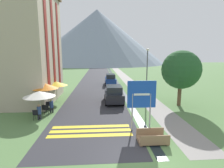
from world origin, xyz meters
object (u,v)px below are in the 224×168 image
object	(u,v)px
cafe_umbrella_front_white	(39,94)
parked_car_far	(110,79)
cafe_chair_middle	(48,105)
cafe_umbrella_rear_yellow	(56,84)
footbridge	(152,138)
parked_car_near	(114,94)
hotel_building	(28,39)
cafe_chair_near_right	(45,108)
cafe_chair_nearest	(36,114)
cafe_chair_near_left	(47,109)
streetlamp	(147,70)
tree_by_path	(181,70)
person_seated_near	(51,105)
road_sign	(142,98)
cafe_umbrella_middle_orange	(45,86)
person_seated_far	(39,111)

from	to	relation	value
cafe_umbrella_front_white	parked_car_far	bearing A→B (deg)	66.31
cafe_chair_middle	cafe_umbrella_rear_yellow	xyz separation A→B (m)	(0.02, 3.10, 1.46)
footbridge	parked_car_near	world-z (taller)	parked_car_near
hotel_building	parked_car_far	size ratio (longest dim) A/B	2.96
parked_car_near	cafe_chair_near_right	bearing A→B (deg)	-151.62
cafe_chair_nearest	cafe_chair_near_left	bearing A→B (deg)	70.67
footbridge	streetlamp	bearing A→B (deg)	77.27
parked_car_near	tree_by_path	xyz separation A→B (m)	(6.46, -1.58, 2.69)
hotel_building	person_seated_near	world-z (taller)	hotel_building
parked_car_near	cafe_umbrella_rear_yellow	bearing A→B (deg)	172.37
road_sign	cafe_chair_near_right	size ratio (longest dim) A/B	3.99
road_sign	cafe_chair_near_left	distance (m)	8.31
cafe_chair_nearest	person_seated_near	bearing A→B (deg)	68.20
parked_car_near	cafe_umbrella_front_white	xyz separation A→B (m)	(-6.33, -4.08, 1.05)
cafe_chair_nearest	person_seated_near	world-z (taller)	person_seated_near
cafe_chair_middle	cafe_umbrella_front_white	xyz separation A→B (m)	(-0.12, -1.81, 1.44)
hotel_building	cafe_umbrella_middle_orange	bearing A→B (deg)	-53.34
road_sign	parked_car_near	bearing A→B (deg)	100.64
cafe_chair_near_left	cafe_chair_nearest	xyz separation A→B (m)	(-0.46, -1.25, 0.00)
streetlamp	person_seated_near	bearing A→B (deg)	-155.81
cafe_umbrella_front_white	cafe_umbrella_middle_orange	distance (m)	2.07
hotel_building	cafe_chair_near_right	world-z (taller)	hotel_building
parked_car_far	tree_by_path	world-z (taller)	tree_by_path
tree_by_path	cafe_chair_middle	bearing A→B (deg)	-176.89
footbridge	cafe_umbrella_front_white	distance (m)	9.37
cafe_chair_near_right	streetlamp	world-z (taller)	streetlamp
cafe_chair_near_left	streetlamp	world-z (taller)	streetlamp
road_sign	cafe_umbrella_front_white	distance (m)	8.19
streetlamp	tree_by_path	world-z (taller)	streetlamp
hotel_building	footbridge	bearing A→B (deg)	-43.61
streetlamp	parked_car_far	bearing A→B (deg)	110.55
hotel_building	parked_car_near	distance (m)	10.77
cafe_chair_near_left	cafe_chair_near_right	world-z (taller)	same
cafe_chair_middle	cafe_chair_nearest	world-z (taller)	same
cafe_umbrella_front_white	tree_by_path	xyz separation A→B (m)	(12.80, 2.50, 1.65)
parked_car_far	cafe_chair_nearest	xyz separation A→B (m)	(-6.76, -15.70, -0.40)
road_sign	person_seated_far	xyz separation A→B (m)	(-7.56, 2.38, -1.52)
cafe_chair_nearest	parked_car_near	bearing A→B (deg)	37.12
parked_car_near	cafe_chair_nearest	bearing A→B (deg)	-143.94
cafe_chair_middle	cafe_umbrella_front_white	bearing A→B (deg)	-75.59
hotel_building	cafe_chair_nearest	xyz separation A→B (m)	(2.51, -6.07, -6.17)
cafe_chair_nearest	cafe_umbrella_rear_yellow	xyz separation A→B (m)	(0.29, 5.55, 1.46)
cafe_umbrella_rear_yellow	person_seated_near	world-z (taller)	cafe_umbrella_rear_yellow
streetlamp	tree_by_path	size ratio (longest dim) A/B	1.04
cafe_chair_near_left	cafe_chair_near_right	bearing A→B (deg)	176.99
cafe_chair_middle	cafe_chair_nearest	xyz separation A→B (m)	(-0.27, -2.45, 0.00)
parked_car_far	cafe_chair_nearest	world-z (taller)	parked_car_far
footbridge	tree_by_path	size ratio (longest dim) A/B	0.31
cafe_umbrella_middle_orange	person_seated_far	size ratio (longest dim) A/B	1.97
person_seated_far	cafe_umbrella_front_white	bearing A→B (deg)	98.94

